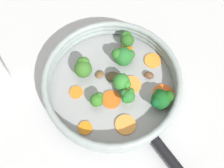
{
  "coord_description": "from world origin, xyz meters",
  "views": [
    {
      "loc": [
        -0.02,
        0.31,
        0.69
      ],
      "look_at": [
        0.0,
        0.0,
        0.03
      ],
      "focal_mm": 50.0,
      "sensor_mm": 36.0,
      "label": 1
    }
  ],
  "objects_px": {
    "broccoli_floret_4": "(161,99)",
    "mushroom_piece_2": "(100,74)",
    "carrot_slice_0": "(163,94)",
    "carrot_slice_1": "(76,92)",
    "carrot_slice_6": "(111,99)",
    "broccoli_floret_0": "(123,56)",
    "carrot_slice_7": "(125,125)",
    "mushroom_piece_0": "(114,76)",
    "carrot_slice_5": "(132,84)",
    "broccoli_floret_3": "(122,83)",
    "carrot_slice_4": "(85,128)",
    "mushroom_piece_1": "(149,75)",
    "broccoli_floret_5": "(128,96)",
    "carrot_slice_3": "(126,50)",
    "carrot_slice_2": "(153,61)",
    "broccoli_floret_2": "(97,99)",
    "broccoli_floret_6": "(127,39)",
    "skillet": "(112,88)",
    "broccoli_floret_1": "(83,67)"
  },
  "relations": [
    {
      "from": "carrot_slice_0",
      "to": "broccoli_floret_0",
      "type": "distance_m",
      "value": 0.13
    },
    {
      "from": "carrot_slice_7",
      "to": "mushroom_piece_1",
      "type": "height_order",
      "value": "mushroom_piece_1"
    },
    {
      "from": "carrot_slice_1",
      "to": "carrot_slice_6",
      "type": "relative_size",
      "value": 0.72
    },
    {
      "from": "carrot_slice_0",
      "to": "broccoli_floret_3",
      "type": "bearing_deg",
      "value": -6.18
    },
    {
      "from": "carrot_slice_4",
      "to": "carrot_slice_2",
      "type": "bearing_deg",
      "value": -129.71
    },
    {
      "from": "carrot_slice_0",
      "to": "broccoli_floret_2",
      "type": "relative_size",
      "value": 1.26
    },
    {
      "from": "carrot_slice_3",
      "to": "carrot_slice_7",
      "type": "distance_m",
      "value": 0.2
    },
    {
      "from": "broccoli_floret_1",
      "to": "broccoli_floret_4",
      "type": "height_order",
      "value": "broccoli_floret_1"
    },
    {
      "from": "carrot_slice_0",
      "to": "mushroom_piece_2",
      "type": "distance_m",
      "value": 0.16
    },
    {
      "from": "mushroom_piece_2",
      "to": "carrot_slice_6",
      "type": "bearing_deg",
      "value": 116.76
    },
    {
      "from": "carrot_slice_2",
      "to": "carrot_slice_5",
      "type": "relative_size",
      "value": 0.91
    },
    {
      "from": "carrot_slice_1",
      "to": "broccoli_floret_2",
      "type": "bearing_deg",
      "value": 155.54
    },
    {
      "from": "skillet",
      "to": "carrot_slice_1",
      "type": "relative_size",
      "value": 9.56
    },
    {
      "from": "mushroom_piece_1",
      "to": "mushroom_piece_0",
      "type": "bearing_deg",
      "value": 4.59
    },
    {
      "from": "carrot_slice_1",
      "to": "carrot_slice_5",
      "type": "distance_m",
      "value": 0.13
    },
    {
      "from": "carrot_slice_6",
      "to": "broccoli_floret_0",
      "type": "bearing_deg",
      "value": -102.51
    },
    {
      "from": "carrot_slice_5",
      "to": "broccoli_floret_3",
      "type": "bearing_deg",
      "value": 22.32
    },
    {
      "from": "carrot_slice_7",
      "to": "mushroom_piece_0",
      "type": "bearing_deg",
      "value": -74.61
    },
    {
      "from": "carrot_slice_2",
      "to": "broccoli_floret_5",
      "type": "xyz_separation_m",
      "value": [
        0.06,
        0.11,
        0.03
      ]
    },
    {
      "from": "broccoli_floret_0",
      "to": "carrot_slice_7",
      "type": "bearing_deg",
      "value": 94.28
    },
    {
      "from": "carrot_slice_5",
      "to": "broccoli_floret_0",
      "type": "distance_m",
      "value": 0.07
    },
    {
      "from": "carrot_slice_6",
      "to": "carrot_slice_3",
      "type": "bearing_deg",
      "value": -102.58
    },
    {
      "from": "carrot_slice_6",
      "to": "mushroom_piece_2",
      "type": "xyz_separation_m",
      "value": [
        0.03,
        -0.06,
        0.0
      ]
    },
    {
      "from": "skillet",
      "to": "broccoli_floret_3",
      "type": "height_order",
      "value": "broccoli_floret_3"
    },
    {
      "from": "mushroom_piece_0",
      "to": "mushroom_piece_1",
      "type": "relative_size",
      "value": 1.49
    },
    {
      "from": "carrot_slice_0",
      "to": "broccoli_floret_4",
      "type": "xyz_separation_m",
      "value": [
        0.01,
        0.02,
        0.03
      ]
    },
    {
      "from": "broccoli_floret_3",
      "to": "mushroom_piece_0",
      "type": "relative_size",
      "value": 1.41
    },
    {
      "from": "carrot_slice_1",
      "to": "mushroom_piece_2",
      "type": "bearing_deg",
      "value": -137.41
    },
    {
      "from": "carrot_slice_7",
      "to": "broccoli_floret_6",
      "type": "relative_size",
      "value": 1.06
    },
    {
      "from": "carrot_slice_7",
      "to": "mushroom_piece_1",
      "type": "xyz_separation_m",
      "value": [
        -0.05,
        -0.12,
        0.0
      ]
    },
    {
      "from": "broccoli_floret_1",
      "to": "broccoli_floret_3",
      "type": "bearing_deg",
      "value": 159.21
    },
    {
      "from": "carrot_slice_4",
      "to": "mushroom_piece_2",
      "type": "xyz_separation_m",
      "value": [
        -0.02,
        -0.13,
        0.0
      ]
    },
    {
      "from": "carrot_slice_7",
      "to": "broccoli_floret_4",
      "type": "height_order",
      "value": "broccoli_floret_4"
    },
    {
      "from": "carrot_slice_4",
      "to": "broccoli_floret_2",
      "type": "height_order",
      "value": "broccoli_floret_2"
    },
    {
      "from": "skillet",
      "to": "broccoli_floret_4",
      "type": "height_order",
      "value": "broccoli_floret_4"
    },
    {
      "from": "broccoli_floret_6",
      "to": "mushroom_piece_1",
      "type": "bearing_deg",
      "value": 123.55
    },
    {
      "from": "carrot_slice_6",
      "to": "carrot_slice_7",
      "type": "distance_m",
      "value": 0.07
    },
    {
      "from": "broccoli_floret_5",
      "to": "skillet",
      "type": "bearing_deg",
      "value": -42.57
    },
    {
      "from": "carrot_slice_5",
      "to": "broccoli_floret_2",
      "type": "height_order",
      "value": "broccoli_floret_2"
    },
    {
      "from": "carrot_slice_4",
      "to": "broccoli_floret_4",
      "type": "height_order",
      "value": "broccoli_floret_4"
    },
    {
      "from": "broccoli_floret_4",
      "to": "broccoli_floret_5",
      "type": "relative_size",
      "value": 1.17
    },
    {
      "from": "carrot_slice_4",
      "to": "carrot_slice_0",
      "type": "bearing_deg",
      "value": -152.03
    },
    {
      "from": "carrot_slice_2",
      "to": "broccoli_floret_4",
      "type": "bearing_deg",
      "value": 98.38
    },
    {
      "from": "carrot_slice_5",
      "to": "broccoli_floret_6",
      "type": "distance_m",
      "value": 0.11
    },
    {
      "from": "mushroom_piece_0",
      "to": "broccoli_floret_4",
      "type": "bearing_deg",
      "value": 150.36
    },
    {
      "from": "carrot_slice_3",
      "to": "carrot_slice_2",
      "type": "bearing_deg",
      "value": 157.45
    },
    {
      "from": "skillet",
      "to": "mushroom_piece_1",
      "type": "relative_size",
      "value": 13.34
    },
    {
      "from": "broccoli_floret_4",
      "to": "mushroom_piece_2",
      "type": "height_order",
      "value": "broccoli_floret_4"
    },
    {
      "from": "carrot_slice_7",
      "to": "carrot_slice_3",
      "type": "bearing_deg",
      "value": -88.59
    },
    {
      "from": "broccoli_floret_1",
      "to": "carrot_slice_0",
      "type": "bearing_deg",
      "value": 166.48
    }
  ]
}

